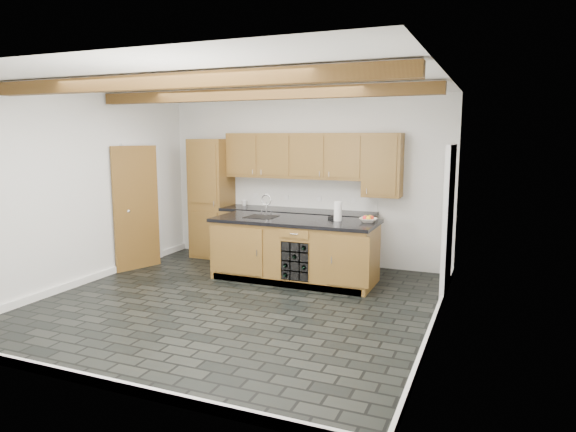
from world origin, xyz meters
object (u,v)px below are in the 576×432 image
(island, at_px, (295,250))
(paper_towel, at_px, (338,211))
(fruit_bowl, at_px, (368,220))
(kitchen_scale, at_px, (335,217))

(island, xyz_separation_m, paper_towel, (0.63, 0.11, 0.61))
(fruit_bowl, xyz_separation_m, paper_towel, (-0.44, -0.03, 0.11))
(fruit_bowl, height_order, paper_towel, paper_towel)
(island, xyz_separation_m, kitchen_scale, (0.54, 0.23, 0.49))
(kitchen_scale, relative_size, fruit_bowl, 0.75)
(kitchen_scale, bearing_deg, fruit_bowl, 0.69)
(kitchen_scale, xyz_separation_m, paper_towel, (0.09, -0.13, 0.12))
(paper_towel, bearing_deg, kitchen_scale, 124.60)
(island, xyz_separation_m, fruit_bowl, (1.07, 0.14, 0.50))
(island, relative_size, paper_towel, 8.82)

